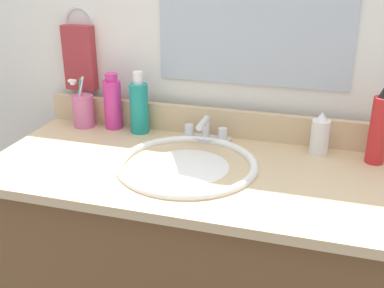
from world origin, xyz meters
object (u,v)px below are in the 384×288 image
Objects in this scene: hand_towel at (80,58)px; bottle_spray_red at (379,128)px; cup_pink at (83,110)px; bottle_mouthwash_teal at (139,106)px; bottle_lotion_white at (320,135)px; faucet at (205,133)px; bottle_soap_pink at (113,103)px.

bottle_spray_red is (0.98, -0.10, -0.12)m from hand_towel.
bottle_spray_red reaches higher than cup_pink.
bottle_lotion_white is at bearing -1.54° from bottle_mouthwash_teal.
faucet is 0.44m from cup_pink.
bottle_spray_red reaches higher than bottle_soap_pink.
faucet is 0.35m from bottle_lotion_white.
faucet is 0.34m from bottle_soap_pink.
bottle_spray_red reaches higher than bottle_lotion_white.
cup_pink reaches higher than bottle_lotion_white.
bottle_lotion_white is 0.79m from cup_pink.
bottle_soap_pink reaches higher than bottle_lotion_white.
bottle_lotion_white is 0.64× the size of bottle_mouthwash_teal.
bottle_lotion_white reaches higher than faucet.
bottle_spray_red reaches higher than bottle_mouthwash_teal.
bottle_spray_red is at bearing -5.78° from hand_towel.
bottle_lotion_white is 0.75× the size of cup_pink.
bottle_lotion_white is at bearing -0.87° from cup_pink.
cup_pink is at bearing -178.99° from bottle_mouthwash_teal.
bottle_soap_pink is at bearing 177.66° from bottle_lotion_white.
faucet is 0.69× the size of bottle_spray_red.
hand_towel reaches higher than bottle_mouthwash_teal.
bottle_mouthwash_teal is (0.24, -0.07, -0.13)m from hand_towel.
hand_towel is 0.94× the size of bottle_spray_red.
bottle_mouthwash_teal is 1.17× the size of cup_pink.
bottle_soap_pink is 0.11m from cup_pink.
bottle_soap_pink is (-0.84, 0.04, -0.02)m from bottle_spray_red.
hand_towel reaches higher than faucet.
cup_pink is at bearing 178.28° from bottle_spray_red.
bottle_soap_pink reaches higher than cup_pink.
bottle_lotion_white is at bearing -5.74° from hand_towel.
bottle_mouthwash_teal reaches higher than bottle_lotion_white.
bottle_soap_pink is at bearing -21.24° from hand_towel.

